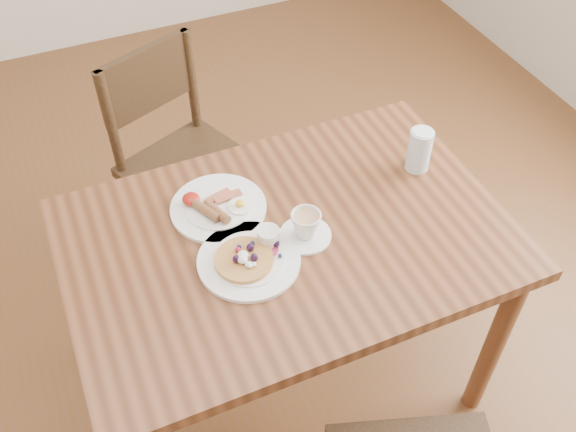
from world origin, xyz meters
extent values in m
plane|color=brown|center=(0.00, 0.00, 0.00)|extent=(5.00, 5.00, 0.00)
cube|color=brown|center=(0.00, 0.00, 0.73)|extent=(1.20, 0.80, 0.04)
cylinder|color=brown|center=(0.54, -0.34, 0.35)|extent=(0.06, 0.06, 0.71)
cylinder|color=brown|center=(0.54, 0.34, 0.35)|extent=(0.06, 0.06, 0.71)
cylinder|color=brown|center=(-0.54, 0.34, 0.35)|extent=(0.06, 0.06, 0.71)
cube|color=#3D2B16|center=(-0.09, 0.67, 0.45)|extent=(0.55, 0.55, 0.04)
cylinder|color=#3D2B16|center=(-0.19, 0.44, 0.21)|extent=(0.04, 0.04, 0.43)
cylinder|color=#3D2B16|center=(0.14, 0.58, 0.21)|extent=(0.04, 0.04, 0.43)
cylinder|color=#3D2B16|center=(-0.33, 0.77, 0.21)|extent=(0.04, 0.04, 0.43)
cylinder|color=#3D2B16|center=(0.01, 0.91, 0.21)|extent=(0.04, 0.04, 0.43)
cylinder|color=#3D2B16|center=(0.01, 0.91, 0.67)|extent=(0.04, 0.04, 0.43)
cylinder|color=#3D2B16|center=(-0.33, 0.77, 0.67)|extent=(0.04, 0.04, 0.43)
cube|color=#3D2B16|center=(-0.16, 0.85, 0.76)|extent=(0.36, 0.17, 0.24)
cylinder|color=white|center=(-0.13, -0.05, 0.76)|extent=(0.27, 0.27, 0.01)
cylinder|color=white|center=(-0.13, -0.05, 0.76)|extent=(0.19, 0.19, 0.01)
cylinder|color=#B22D59|center=(-0.08, -0.04, 0.77)|extent=(0.07, 0.07, 0.00)
cylinder|color=#C68C47|center=(-0.15, -0.05, 0.77)|extent=(0.15, 0.15, 0.01)
ellipsoid|color=white|center=(-0.15, -0.06, 0.79)|extent=(0.03, 0.03, 0.02)
ellipsoid|color=white|center=(-0.14, -0.08, 0.79)|extent=(0.02, 0.02, 0.01)
cylinder|color=white|center=(-0.06, -0.01, 0.79)|extent=(0.06, 0.06, 0.04)
cylinder|color=#591E07|center=(-0.06, -0.01, 0.80)|extent=(0.05, 0.05, 0.00)
sphere|color=black|center=(-0.12, -0.04, 0.79)|extent=(0.02, 0.02, 0.02)
sphere|color=#1E234C|center=(-0.12, -0.02, 0.78)|extent=(0.01, 0.01, 0.01)
sphere|color=#1E234C|center=(-0.15, 0.00, 0.78)|extent=(0.01, 0.01, 0.01)
sphere|color=#B21938|center=(-0.16, -0.03, 0.79)|extent=(0.02, 0.02, 0.02)
sphere|color=black|center=(-0.16, -0.05, 0.79)|extent=(0.02, 0.02, 0.02)
sphere|color=#1E234C|center=(-0.15, -0.08, 0.78)|extent=(0.01, 0.01, 0.01)
sphere|color=black|center=(-0.12, -0.06, 0.79)|extent=(0.02, 0.02, 0.02)
sphere|color=#1E234C|center=(-0.07, -0.10, 0.77)|extent=(0.01, 0.01, 0.01)
sphere|color=#B21938|center=(-0.05, -0.06, 0.77)|extent=(0.01, 0.01, 0.01)
sphere|color=black|center=(-0.06, -0.02, 0.78)|extent=(0.02, 0.02, 0.02)
cylinder|color=white|center=(-0.14, 0.16, 0.76)|extent=(0.27, 0.27, 0.01)
cylinder|color=white|center=(-0.14, 0.16, 0.76)|extent=(0.19, 0.19, 0.01)
cylinder|color=brown|center=(-0.18, 0.14, 0.78)|extent=(0.06, 0.10, 0.03)
cylinder|color=brown|center=(-0.16, 0.13, 0.78)|extent=(0.06, 0.10, 0.03)
cube|color=maroon|center=(-0.13, 0.19, 0.77)|extent=(0.08, 0.04, 0.01)
cube|color=maroon|center=(-0.11, 0.18, 0.77)|extent=(0.08, 0.03, 0.01)
cylinder|color=white|center=(-0.09, 0.13, 0.77)|extent=(0.07, 0.07, 0.00)
ellipsoid|color=yellow|center=(-0.09, 0.13, 0.78)|extent=(0.03, 0.03, 0.01)
ellipsoid|color=#A5190F|center=(-0.21, 0.20, 0.78)|extent=(0.05, 0.05, 0.03)
cylinder|color=white|center=(0.04, -0.03, 0.75)|extent=(0.14, 0.14, 0.01)
imported|color=white|center=(0.04, -0.03, 0.80)|extent=(0.10, 0.10, 0.08)
cylinder|color=tan|center=(0.04, -0.03, 0.82)|extent=(0.07, 0.07, 0.00)
cylinder|color=silver|center=(0.46, 0.09, 0.82)|extent=(0.07, 0.07, 0.13)
camera|label=1|loc=(-0.46, -1.07, 2.04)|focal=40.00mm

